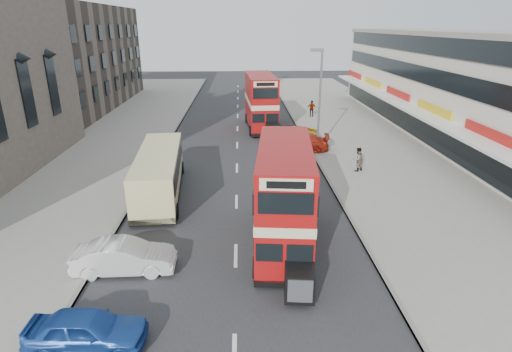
% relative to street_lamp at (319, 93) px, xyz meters
% --- Properties ---
extents(ground, '(160.00, 160.00, 0.00)m').
position_rel_street_lamp_xyz_m(ground, '(-6.52, -18.00, -4.78)').
color(ground, '#28282B').
rests_on(ground, ground).
extents(road_surface, '(12.00, 90.00, 0.01)m').
position_rel_street_lamp_xyz_m(road_surface, '(-6.52, 2.00, -4.78)').
color(road_surface, '#28282B').
rests_on(road_surface, ground).
extents(pavement_right, '(12.00, 90.00, 0.15)m').
position_rel_street_lamp_xyz_m(pavement_right, '(5.48, 2.00, -4.71)').
color(pavement_right, gray).
rests_on(pavement_right, ground).
extents(pavement_left, '(12.00, 90.00, 0.15)m').
position_rel_street_lamp_xyz_m(pavement_left, '(-18.52, 2.00, -4.71)').
color(pavement_left, gray).
rests_on(pavement_left, ground).
extents(kerb_left, '(0.20, 90.00, 0.16)m').
position_rel_street_lamp_xyz_m(kerb_left, '(-12.62, 2.00, -4.71)').
color(kerb_left, gray).
rests_on(kerb_left, ground).
extents(kerb_right, '(0.20, 90.00, 0.16)m').
position_rel_street_lamp_xyz_m(kerb_right, '(-0.42, 2.00, -4.71)').
color(kerb_right, gray).
rests_on(kerb_right, ground).
extents(brick_terrace, '(14.00, 28.00, 12.00)m').
position_rel_street_lamp_xyz_m(brick_terrace, '(-28.52, 20.00, 1.22)').
color(brick_terrace, '#66594C').
rests_on(brick_terrace, ground).
extents(commercial_row, '(9.90, 46.20, 9.30)m').
position_rel_street_lamp_xyz_m(commercial_row, '(13.42, 4.00, -0.09)').
color(commercial_row, beige).
rests_on(commercial_row, ground).
extents(street_lamp, '(1.00, 0.20, 8.12)m').
position_rel_street_lamp_xyz_m(street_lamp, '(0.00, 0.00, 0.00)').
color(street_lamp, slate).
rests_on(street_lamp, ground).
extents(bus_main, '(3.05, 8.70, 4.69)m').
position_rel_street_lamp_xyz_m(bus_main, '(-4.28, -15.15, -2.31)').
color(bus_main, black).
rests_on(bus_main, ground).
extents(bus_second, '(3.00, 9.30, 5.10)m').
position_rel_street_lamp_xyz_m(bus_second, '(-4.17, 8.01, -2.10)').
color(bus_second, black).
rests_on(bus_second, ground).
extents(coach, '(3.17, 9.53, 2.48)m').
position_rel_street_lamp_xyz_m(coach, '(-11.19, -8.63, -3.32)').
color(coach, black).
rests_on(coach, ground).
extents(car_left_near, '(3.86, 1.65, 1.30)m').
position_rel_street_lamp_xyz_m(car_left_near, '(-11.24, -21.36, -4.13)').
color(car_left_near, '#1B4398').
rests_on(car_left_near, ground).
extents(car_left_front, '(4.23, 1.56, 1.38)m').
position_rel_street_lamp_xyz_m(car_left_front, '(-11.17, -17.05, -4.09)').
color(car_left_front, silver).
rests_on(car_left_front, ground).
extents(car_right_a, '(5.26, 2.69, 1.46)m').
position_rel_street_lamp_xyz_m(car_right_a, '(-1.56, 0.00, -4.05)').
color(car_right_a, maroon).
rests_on(car_right_a, ground).
extents(car_right_b, '(4.75, 2.49, 1.28)m').
position_rel_street_lamp_xyz_m(car_right_b, '(-1.57, 3.22, -4.15)').
color(car_right_b, orange).
rests_on(car_right_b, ground).
extents(pedestrian_near, '(0.76, 0.69, 1.71)m').
position_rel_street_lamp_xyz_m(pedestrian_near, '(1.93, -5.32, -3.78)').
color(pedestrian_near, gray).
rests_on(pedestrian_near, pavement_right).
extents(pedestrian_far, '(1.10, 0.60, 1.78)m').
position_rel_street_lamp_xyz_m(pedestrian_far, '(1.74, 12.85, -3.75)').
color(pedestrian_far, gray).
rests_on(pedestrian_far, pavement_right).
extents(cyclist, '(0.90, 1.96, 2.05)m').
position_rel_street_lamp_xyz_m(cyclist, '(-1.99, 1.42, -4.11)').
color(cyclist, gray).
rests_on(cyclist, ground).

